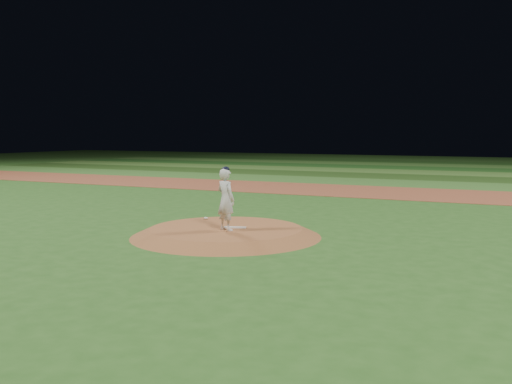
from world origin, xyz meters
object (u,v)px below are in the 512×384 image
at_px(pitchers_mound, 226,232).
at_px(rosin_bag, 206,218).
at_px(pitcher_on_mound, 226,199).
at_px(pitching_rubber, 235,227).

bearing_deg(pitchers_mound, rosin_bag, 140.04).
distance_m(pitchers_mound, pitcher_on_mound, 1.10).
relative_size(rosin_bag, pitcher_on_mound, 0.07).
bearing_deg(pitcher_on_mound, pitchers_mound, 118.49).
bearing_deg(pitching_rubber, pitcher_on_mound, -113.62).
distance_m(pitchers_mound, rosin_bag, 1.77).
relative_size(pitchers_mound, rosin_bag, 41.85).
distance_m(pitchers_mound, pitching_rubber, 0.30).
xyz_separation_m(pitching_rubber, rosin_bag, (-1.60, 1.05, 0.02)).
bearing_deg(pitchers_mound, pitcher_on_mound, -61.51).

